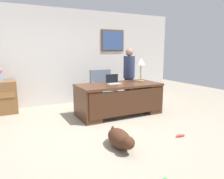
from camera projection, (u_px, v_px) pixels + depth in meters
ground_plane at (108, 131)px, 4.20m from camera, size 12.00×12.00×0.00m
back_wall at (69, 57)px, 6.24m from camera, size 7.00×0.16×2.70m
desk at (119, 98)px, 5.19m from camera, size 1.99×0.96×0.76m
armchair at (103, 90)px, 5.99m from camera, size 0.60×0.59×1.01m
person_standing at (129, 76)px, 6.13m from camera, size 0.32×0.32×1.60m
dog_lying at (120, 139)px, 3.43m from camera, size 0.31×0.75×0.30m
laptop at (113, 81)px, 5.15m from camera, size 0.32×0.22×0.22m
desk_lamp at (141, 63)px, 5.47m from camera, size 0.22×0.22×0.60m
dog_toy_plush at (180, 136)px, 3.89m from camera, size 0.19×0.08×0.05m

